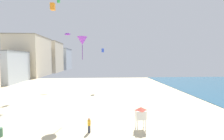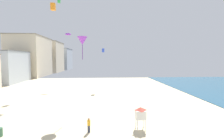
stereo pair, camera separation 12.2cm
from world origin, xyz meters
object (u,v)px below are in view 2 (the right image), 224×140
Objects in this scene: kite_flyer at (89,124)px; kite_blue_box at (103,50)px; lifeguard_stand at (141,113)px; kite_orange_box at (53,7)px; kite_purple_delta at (82,41)px; beach_trash_bin at (0,132)px; kite_green_box_2 at (59,1)px; kite_purple_parafoil at (68,34)px.

kite_flyer is 27.52m from kite_blue_box.
kite_orange_box reaches higher than lifeguard_stand.
lifeguard_stand is 0.75× the size of kite_purple_delta.
kite_blue_box is at bearing 67.20° from beach_trash_bin.
kite_purple_delta is (7.78, 7.49, 10.26)m from beach_trash_bin.
kite_green_box_2 is (-11.46, 1.48, 12.89)m from kite_blue_box.
lifeguard_stand is 15.16m from beach_trash_bin.
kite_blue_box is at bearing -102.23° from kite_flyer.
kite_blue_box is at bearing -24.91° from kite_purple_parafoil.
lifeguard_stand reaches higher than beach_trash_bin.
kite_purple_delta is 18.98m from kite_blue_box.
kite_orange_box is 0.43× the size of kite_purple_delta.
kite_flyer is 0.64× the size of lifeguard_stand.
kite_flyer is 1.63× the size of kite_green_box_2.
kite_purple_delta is (7.54, -12.16, -8.50)m from kite_orange_box.
lifeguard_stand is 1.54× the size of kite_purple_parafoil.
beach_trash_bin is 27.17m from kite_orange_box.
kite_orange_box is 11.93m from kite_purple_parafoil.
lifeguard_stand reaches higher than kite_flyer.
kite_orange_box is (-8.95, 19.29, 18.29)m from kite_flyer.
kite_purple_parafoil is (-6.67, 23.29, 4.29)m from kite_purple_delta.
kite_purple_parafoil is 1.65× the size of kite_green_box_2.
kite_flyer reaches higher than beach_trash_bin.
beach_trash_bin is 0.91× the size of kite_blue_box.
lifeguard_stand is 2.53× the size of kite_green_box_2.
beach_trash_bin is 14.90m from kite_purple_delta.
lifeguard_stand is at bearing -64.94° from kite_purple_parafoil.
kite_orange_box is at bearing -94.44° from kite_purple_parafoil.
beach_trash_bin is at bearing -6.01° from kite_flyer.
kite_purple_delta is 2.05× the size of kite_purple_parafoil.
beach_trash_bin is 0.54× the size of kite_purple_parafoil.
kite_purple_parafoil is 8.83m from kite_green_box_2.
lifeguard_stand is 29.52m from kite_orange_box.
kite_purple_parafoil is 11.91m from kite_blue_box.
kite_flyer is 0.99× the size of kite_purple_parafoil.
kite_blue_box is at bearing 80.22° from kite_purple_delta.
lifeguard_stand is (5.86, 0.59, 0.92)m from kite_flyer.
kite_orange_box is at bearing 89.28° from beach_trash_bin.
beach_trash_bin is 34.07m from kite_purple_parafoil.
kite_green_box_2 is at bearing 172.64° from kite_blue_box.
kite_flyer is at bearing 2.21° from beach_trash_bin.
kite_flyer is at bearing -78.77° from kite_purple_delta.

